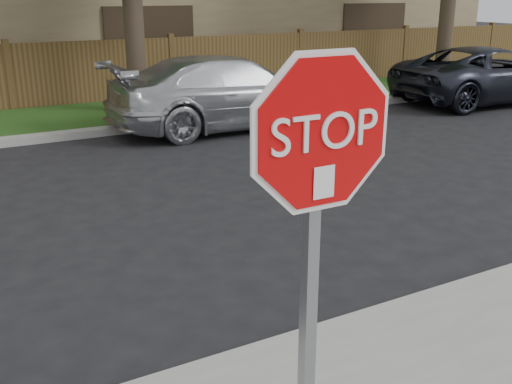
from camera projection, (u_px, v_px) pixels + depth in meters
ground at (231, 361)px, 4.66m from camera, size 90.00×90.00×0.00m
far_curb at (39, 138)px, 11.40m from camera, size 70.00×0.30×0.15m
grass_strip at (25, 123)px, 12.77m from camera, size 70.00×3.00×0.12m
fence at (10, 79)px, 13.87m from camera, size 70.00×0.12×1.60m
stop_sign at (317, 201)px, 2.73m from camera, size 1.01×0.13×2.55m
sedan_right at (231, 92)px, 12.41m from camera, size 5.16×2.12×1.49m
sedan_far_right at (489, 75)px, 15.30m from camera, size 5.20×2.64×1.41m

